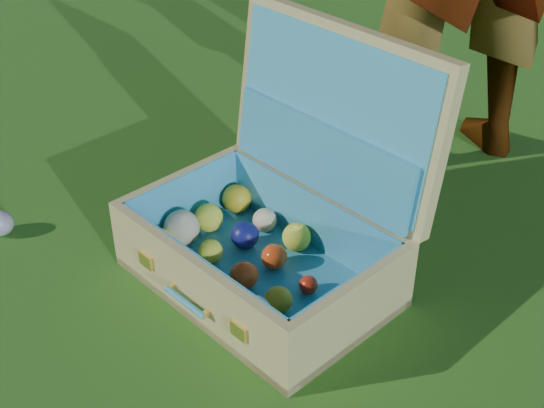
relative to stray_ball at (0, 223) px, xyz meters
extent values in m
plane|color=#215114|center=(0.63, 0.07, -0.03)|extent=(60.00, 60.00, 0.00)
sphere|color=#406BA6|center=(0.00, 0.00, 0.00)|extent=(0.07, 0.07, 0.07)
cube|color=tan|center=(0.70, 0.08, -0.02)|extent=(0.71, 0.61, 0.02)
cube|color=tan|center=(0.63, -0.10, 0.06)|extent=(0.57, 0.26, 0.18)
cube|color=tan|center=(0.78, 0.26, 0.06)|extent=(0.57, 0.26, 0.18)
cube|color=tan|center=(0.43, 0.19, 0.06)|extent=(0.16, 0.34, 0.18)
cube|color=tan|center=(0.97, -0.03, 0.06)|extent=(0.16, 0.34, 0.18)
cube|color=teal|center=(0.70, 0.08, -0.01)|extent=(0.66, 0.55, 0.01)
cube|color=teal|center=(0.63, -0.08, 0.07)|extent=(0.52, 0.23, 0.16)
cube|color=teal|center=(0.77, 0.24, 0.07)|extent=(0.52, 0.23, 0.16)
cube|color=teal|center=(0.45, 0.19, 0.07)|extent=(0.15, 0.33, 0.16)
cube|color=teal|center=(0.96, -0.03, 0.07)|extent=(0.15, 0.33, 0.16)
cube|color=tan|center=(0.80, 0.31, 0.34)|extent=(0.59, 0.32, 0.40)
cube|color=teal|center=(0.79, 0.29, 0.35)|extent=(0.54, 0.27, 0.36)
cube|color=teal|center=(0.78, 0.27, 0.24)|extent=(0.51, 0.25, 0.17)
cube|color=#F2C659|center=(0.47, -0.05, 0.06)|extent=(0.04, 0.03, 0.04)
cube|color=#F2C659|center=(0.77, -0.17, 0.06)|extent=(0.04, 0.03, 0.04)
cylinder|color=teal|center=(0.61, -0.12, 0.04)|extent=(0.13, 0.06, 0.01)
cube|color=#F2C659|center=(0.56, -0.09, 0.04)|extent=(0.02, 0.02, 0.01)
cube|color=#F2C659|center=(0.67, -0.14, 0.04)|extent=(0.02, 0.02, 0.01)
sphere|color=yellow|center=(0.45, 0.06, 0.03)|extent=(0.07, 0.07, 0.07)
sphere|color=yellow|center=(0.55, 0.01, 0.03)|extent=(0.07, 0.07, 0.07)
sphere|color=red|center=(0.64, -0.03, 0.02)|extent=(0.05, 0.05, 0.05)
sphere|color=silver|center=(0.77, -0.09, 0.04)|extent=(0.08, 0.08, 0.08)
sphere|color=#EF4814|center=(0.85, -0.12, 0.02)|extent=(0.05, 0.05, 0.05)
sphere|color=beige|center=(0.47, 0.12, 0.04)|extent=(0.09, 0.09, 0.09)
sphere|color=yellow|center=(0.57, 0.08, 0.02)|extent=(0.06, 0.06, 0.06)
sphere|color=#EF4814|center=(0.69, 0.03, 0.03)|extent=(0.07, 0.07, 0.07)
sphere|color=gold|center=(0.79, -0.02, 0.03)|extent=(0.06, 0.06, 0.06)
sphere|color=#101251|center=(0.90, -0.04, 0.03)|extent=(0.06, 0.06, 0.06)
sphere|color=yellow|center=(0.51, 0.20, 0.03)|extent=(0.07, 0.07, 0.07)
sphere|color=#101251|center=(0.63, 0.17, 0.03)|extent=(0.07, 0.07, 0.07)
sphere|color=#EF4814|center=(0.72, 0.12, 0.03)|extent=(0.06, 0.06, 0.06)
sphere|color=red|center=(0.83, 0.07, 0.02)|extent=(0.04, 0.04, 0.04)
sphere|color=silver|center=(0.94, 0.02, 0.02)|extent=(0.05, 0.05, 0.05)
sphere|color=gold|center=(0.54, 0.30, 0.03)|extent=(0.08, 0.08, 0.08)
sphere|color=beige|center=(0.64, 0.25, 0.03)|extent=(0.06, 0.06, 0.06)
sphere|color=yellow|center=(0.75, 0.21, 0.03)|extent=(0.07, 0.07, 0.07)
camera|label=1|loc=(1.28, -1.19, 1.15)|focal=50.00mm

